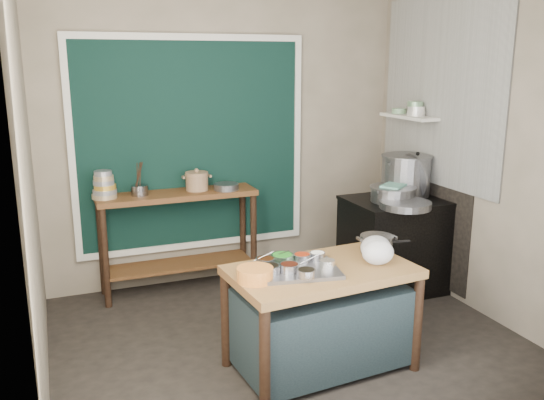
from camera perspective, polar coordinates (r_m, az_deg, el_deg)
name	(u,v)px	position (r m, az deg, el deg)	size (l,w,h in m)	color
floor	(286,339)	(4.66, 1.41, -13.58)	(3.50, 3.00, 0.02)	black
back_wall	(226,137)	(5.61, -4.57, 6.21)	(3.50, 0.02, 2.80)	gray
left_wall	(27,181)	(3.88, -23.14, 1.78)	(0.02, 3.00, 2.80)	gray
right_wall	(480,149)	(5.15, 19.90, 4.77)	(0.02, 3.00, 2.80)	gray
curtain_panel	(192,145)	(5.49, -7.95, 5.43)	(2.10, 0.02, 1.90)	black
curtain_frame	(192,145)	(5.48, -7.92, 5.42)	(2.22, 0.03, 2.02)	beige
tile_panel	(440,91)	(5.51, 16.29, 10.28)	(0.02, 1.70, 1.70)	#B2B2AA
soot_patch	(425,211)	(5.77, 14.96, -1.09)	(0.01, 1.30, 1.30)	black
wall_shelf	(409,117)	(5.71, 13.43, 8.04)	(0.22, 0.70, 0.03)	beige
prep_table	(321,318)	(4.11, 4.86, -11.61)	(1.25, 0.72, 0.75)	brown
back_counter	(179,242)	(5.46, -9.21, -4.09)	(1.45, 0.40, 0.95)	brown
stove_block	(396,246)	(5.55, 12.14, -4.48)	(0.90, 0.68, 0.85)	black
stove_top	(398,201)	(5.43, 12.38, -0.06)	(0.92, 0.69, 0.03)	black
condiment_tray	(295,270)	(3.87, 2.30, -6.97)	(0.57, 0.41, 0.03)	gray
condiment_bowls	(290,263)	(3.88, 1.78, -6.30)	(0.54, 0.44, 0.06)	gray
yellow_basin	(255,274)	(3.71, -1.69, -7.38)	(0.24, 0.24, 0.09)	orange
saucepan	(377,244)	(4.28, 10.33, -4.34)	(0.25, 0.25, 0.14)	gray
plastic_bag_a	(378,252)	(4.05, 10.45, -5.13)	(0.23, 0.19, 0.17)	white
plastic_bag_b	(376,247)	(4.16, 10.23, -4.64)	(0.22, 0.19, 0.17)	white
bowl_stack	(104,186)	(5.23, -16.27, 1.32)	(0.22, 0.22, 0.24)	tan
utensil_cup	(140,190)	(5.27, -12.98, 0.95)	(0.15, 0.15, 0.09)	gray
ceramic_crock	(197,182)	(5.38, -7.45, 1.76)	(0.22, 0.22, 0.15)	#8A6C4B
wide_bowl	(226,187)	(5.38, -4.56, 1.33)	(0.23, 0.23, 0.06)	gray
stock_pot	(406,175)	(5.58, 13.12, 2.42)	(0.49, 0.49, 0.38)	gray
pot_lid	(415,175)	(5.50, 13.96, 2.41)	(0.43, 0.43, 0.02)	gray
steamer	(393,194)	(5.31, 11.90, 0.59)	(0.43, 0.43, 0.14)	gray
green_cloth	(393,186)	(5.29, 11.94, 1.41)	(0.23, 0.18, 0.02)	#579378
shallow_pan	(405,205)	(5.11, 13.06, -0.46)	(0.45, 0.45, 0.06)	gray
shelf_bowl_stack	(415,109)	(5.63, 14.00, 8.73)	(0.17, 0.17, 0.14)	silver
shelf_bowl_green	(399,111)	(5.85, 12.47, 8.61)	(0.14, 0.14, 0.05)	gray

